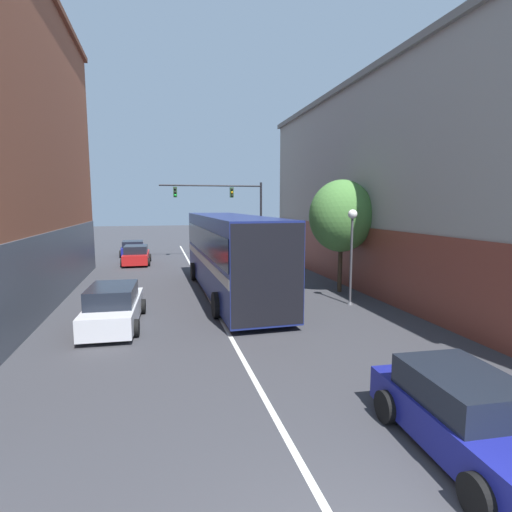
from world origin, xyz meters
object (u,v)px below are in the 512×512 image
object	(u,v)px
parked_car_left_mid	(136,255)
traffic_signal_gantry	(231,203)
street_tree_near	(341,216)
parked_car_left_far	(133,248)
street_lamp	(352,241)
hatchback_foreground	(467,417)
parked_car_left_near	(114,307)
bus	(230,250)

from	to	relation	value
parked_car_left_mid	traffic_signal_gantry	bearing A→B (deg)	-74.23
parked_car_left_mid	traffic_signal_gantry	world-z (taller)	traffic_signal_gantry
traffic_signal_gantry	parked_car_left_mid	bearing A→B (deg)	-165.02
parked_car_left_mid	street_tree_near	distance (m)	16.03
parked_car_left_far	street_tree_near	distance (m)	20.50
parked_car_left_mid	street_lamp	world-z (taller)	street_lamp
street_lamp	hatchback_foreground	bearing A→B (deg)	-106.22
parked_car_left_near	parked_car_left_mid	bearing A→B (deg)	2.32
parked_car_left_mid	street_lamp	distance (m)	17.42
hatchback_foreground	parked_car_left_near	distance (m)	11.38
traffic_signal_gantry	parked_car_left_far	bearing A→B (deg)	157.47
hatchback_foreground	parked_car_left_mid	distance (m)	25.31
hatchback_foreground	street_lamp	xyz separation A→B (m)	(2.91, 10.01, 2.11)
traffic_signal_gantry	street_tree_near	distance (m)	14.21
bus	hatchback_foreground	world-z (taller)	bus
hatchback_foreground	street_tree_near	distance (m)	13.36
bus	parked_car_left_mid	distance (m)	12.21
parked_car_left_mid	traffic_signal_gantry	xyz separation A→B (m)	(7.34, 1.96, 3.78)
parked_car_left_mid	street_tree_near	world-z (taller)	street_tree_near
hatchback_foreground	traffic_signal_gantry	xyz separation A→B (m)	(0.69, 26.38, 3.76)
bus	street_lamp	world-z (taller)	street_lamp
hatchback_foreground	parked_car_left_far	bearing A→B (deg)	16.85
street_tree_near	parked_car_left_mid	bearing A→B (deg)	130.68
bus	street_tree_near	distance (m)	5.67
bus	parked_car_left_near	world-z (taller)	bus
street_lamp	street_tree_near	xyz separation A→B (m)	(0.69, 2.48, 0.97)
parked_car_left_mid	parked_car_left_far	distance (m)	5.25
parked_car_left_mid	bus	bearing A→B (deg)	-155.45
parked_car_left_near	street_tree_near	xyz separation A→B (m)	(10.29, 3.28, 3.04)
parked_car_left_near	street_lamp	bearing A→B (deg)	-82.77
parked_car_left_far	street_tree_near	xyz separation A→B (m)	(10.78, -17.15, 3.14)
parked_car_left_near	parked_car_left_far	world-z (taller)	parked_car_left_near
parked_car_left_near	parked_car_left_mid	distance (m)	15.21
street_lamp	street_tree_near	bearing A→B (deg)	74.40
hatchback_foreground	parked_car_left_far	size ratio (longest dim) A/B	1.03
parked_car_left_mid	parked_car_left_far	size ratio (longest dim) A/B	1.01
parked_car_left_far	street_lamp	xyz separation A→B (m)	(10.09, -19.64, 2.17)
bus	parked_car_left_far	xyz separation A→B (m)	(-5.41, 16.32, -1.51)
parked_car_left_mid	street_tree_near	bearing A→B (deg)	-138.53
traffic_signal_gantry	bus	bearing A→B (deg)	-100.64
parked_car_left_near	street_tree_near	size ratio (longest dim) A/B	0.85
bus	parked_car_left_near	bearing A→B (deg)	128.70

